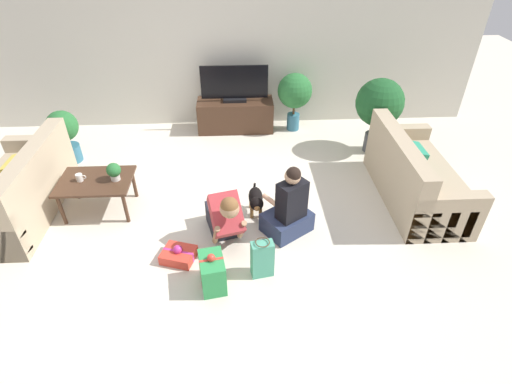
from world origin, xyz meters
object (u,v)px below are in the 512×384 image
(person_kneeling, at_px, (225,216))
(gift_box_b, at_px, (179,255))
(gift_box_a, at_px, (212,272))
(sofa_left, at_px, (20,192))
(person_sitting, at_px, (289,210))
(dog, at_px, (256,199))
(tv_console, at_px, (235,115))
(mug, at_px, (80,177))
(sofa_right, at_px, (414,178))
(potted_plant_back_right, at_px, (295,93))
(potted_plant_corner_left, at_px, (64,132))
(gift_bag_a, at_px, (262,259))
(potted_plant_corner_right, at_px, (379,105))
(tabletop_plant, at_px, (114,171))
(coffee_table, at_px, (96,184))
(tv, at_px, (234,86))

(person_kneeling, bearing_deg, gift_box_b, -164.66)
(gift_box_a, height_order, gift_box_b, gift_box_a)
(gift_box_a, bearing_deg, sofa_left, 151.06)
(sofa_left, relative_size, person_sitting, 1.98)
(sofa_left, bearing_deg, dog, 85.85)
(tv_console, relative_size, mug, 10.40)
(sofa_left, height_order, sofa_right, same)
(sofa_left, xyz_separation_m, potted_plant_back_right, (3.59, 2.10, 0.34))
(potted_plant_corner_left, bearing_deg, person_sitting, -29.96)
(gift_bag_a, bearing_deg, potted_plant_corner_right, 53.07)
(person_kneeling, height_order, gift_box_b, person_kneeling)
(tv_console, xyz_separation_m, gift_bag_a, (0.24, -3.32, -0.04))
(gift_box_a, bearing_deg, tabletop_plant, 132.21)
(person_sitting, xyz_separation_m, gift_bag_a, (-0.34, -0.66, -0.10))
(person_kneeling, relative_size, dog, 1.45)
(potted_plant_corner_right, relative_size, gift_bag_a, 2.54)
(gift_box_a, distance_m, tabletop_plant, 1.81)
(person_kneeling, bearing_deg, coffee_table, 142.94)
(coffee_table, height_order, gift_bag_a, gift_bag_a)
(potted_plant_back_right, height_order, mug, potted_plant_back_right)
(sofa_right, xyz_separation_m, tv, (-2.26, 2.08, 0.46))
(coffee_table, relative_size, tabletop_plant, 3.89)
(person_kneeling, relative_size, gift_box_b, 1.91)
(potted_plant_back_right, height_order, gift_box_a, potted_plant_back_right)
(dog, relative_size, gift_box_b, 1.32)
(sofa_left, bearing_deg, sofa_right, 90.76)
(potted_plant_corner_right, bearing_deg, mug, -161.95)
(potted_plant_corner_right, bearing_deg, dog, -141.25)
(gift_box_a, bearing_deg, sofa_right, 28.52)
(coffee_table, xyz_separation_m, potted_plant_back_right, (2.68, 2.09, 0.26))
(person_kneeling, bearing_deg, person_sitting, -7.16)
(tv_console, xyz_separation_m, mug, (-1.87, -2.14, 0.23))
(gift_box_b, bearing_deg, mug, 142.87)
(person_kneeling, height_order, gift_box_a, person_kneeling)
(sofa_left, distance_m, gift_bag_a, 3.09)
(gift_box_b, bearing_deg, sofa_right, 18.68)
(gift_box_b, xyz_separation_m, gift_bag_a, (0.89, -0.26, 0.15))
(dog, height_order, tabletop_plant, tabletop_plant)
(potted_plant_corner_right, height_order, gift_box_a, potted_plant_corner_right)
(tabletop_plant, bearing_deg, potted_plant_back_right, 40.71)
(tv_console, height_order, tabletop_plant, tabletop_plant)
(potted_plant_corner_left, xyz_separation_m, tabletop_plant, (1.02, -1.23, 0.10))
(gift_box_a, height_order, gift_bag_a, gift_bag_a)
(sofa_right, bearing_deg, potted_plant_corner_right, 6.93)
(coffee_table, bearing_deg, gift_box_a, -42.36)
(coffee_table, relative_size, potted_plant_back_right, 0.90)
(tv_console, height_order, tv, tv)
(tv_console, bearing_deg, gift_bag_a, -85.89)
(potted_plant_back_right, relative_size, dog, 1.77)
(person_sitting, relative_size, tabletop_plant, 4.03)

